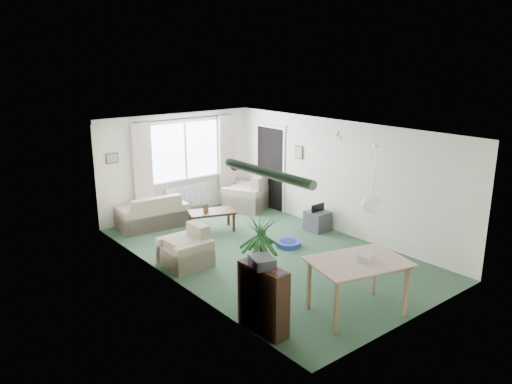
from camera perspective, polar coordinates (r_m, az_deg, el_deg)
ground at (r=9.69m, az=1.12°, el=-6.94°), size 6.50×6.50×0.00m
window at (r=11.93m, az=-8.14°, el=4.69°), size 1.80×0.03×1.30m
curtain_rod at (r=11.74m, az=-8.08°, el=8.33°), size 2.60×0.03×0.03m
curtain_left at (r=11.35m, az=-12.82°, el=2.73°), size 0.45×0.08×2.00m
curtain_right at (r=12.50m, az=-3.33°, el=4.23°), size 0.45×0.08×2.00m
radiator at (r=12.14m, az=-7.85°, el=-0.45°), size 1.20×0.10×0.55m
doorway at (r=12.22m, az=1.66°, el=2.70°), size 0.03×0.95×2.00m
pendant_lamp at (r=7.83m, az=13.20°, el=-1.35°), size 0.36×0.36×0.36m
tinsel_garland at (r=6.13m, az=1.28°, el=2.20°), size 1.60×1.60×0.12m
bauble_cluster_a at (r=10.60m, az=3.47°, el=7.43°), size 0.20×0.20×0.20m
bauble_cluster_b at (r=9.98m, az=9.43°, el=6.76°), size 0.20×0.20×0.20m
wall_picture_back at (r=11.13m, az=-16.13°, el=3.73°), size 0.28×0.03×0.22m
wall_picture_right at (r=11.38m, az=4.94°, el=4.53°), size 0.03×0.24×0.30m
sofa at (r=11.24m, az=-11.81°, el=-2.10°), size 1.53×0.90×0.73m
armchair_corner at (r=12.27m, az=-1.08°, el=0.00°), size 1.26×1.24×0.85m
armchair_left at (r=9.11m, az=-8.10°, el=-6.13°), size 0.77×0.81×0.72m
coffee_table at (r=10.85m, az=-5.07°, el=-3.29°), size 1.09×0.84×0.43m
photo_frame at (r=10.74m, az=-5.76°, el=-1.85°), size 0.12×0.03×0.16m
bookshelf at (r=6.93m, az=0.82°, el=-12.14°), size 0.30×0.79×0.96m
hifi_box at (r=6.69m, az=0.70°, el=-7.98°), size 0.37×0.42×0.14m
houseplant at (r=7.27m, az=0.63°, el=-8.26°), size 0.78×0.78×1.53m
dining_table at (r=7.57m, az=11.44°, el=-10.62°), size 1.45×1.15×0.80m
gift_box at (r=7.41m, az=12.55°, el=-7.37°), size 0.28×0.22×0.12m
tv_cube at (r=10.90m, az=7.03°, el=-3.28°), size 0.43×0.48×0.43m
pet_bed at (r=10.01m, az=3.68°, el=-5.90°), size 0.61×0.61×0.10m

